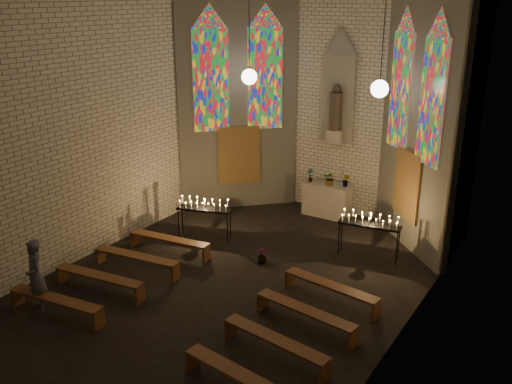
% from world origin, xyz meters
% --- Properties ---
extents(floor, '(12.00, 12.00, 0.00)m').
position_xyz_m(floor, '(0.00, 0.00, 0.00)').
color(floor, black).
rests_on(floor, ground).
extents(room, '(8.22, 12.43, 7.00)m').
position_xyz_m(room, '(-0.00, 3.37, 3.72)').
color(room, beige).
rests_on(room, ground).
extents(altar, '(1.40, 0.60, 1.00)m').
position_xyz_m(altar, '(0.00, 5.45, 0.50)').
color(altar, beige).
rests_on(altar, ground).
extents(flower_vase_left, '(0.24, 0.18, 0.42)m').
position_xyz_m(flower_vase_left, '(-0.55, 5.38, 1.21)').
color(flower_vase_left, '#4C723F').
rests_on(flower_vase_left, altar).
extents(flower_vase_center, '(0.45, 0.42, 0.43)m').
position_xyz_m(flower_vase_center, '(0.10, 5.40, 1.22)').
color(flower_vase_center, '#4C723F').
rests_on(flower_vase_center, altar).
extents(flower_vase_right, '(0.23, 0.19, 0.39)m').
position_xyz_m(flower_vase_right, '(0.55, 5.53, 1.20)').
color(flower_vase_right, '#4C723F').
rests_on(flower_vase_right, altar).
extents(aisle_flower_pot, '(0.30, 0.30, 0.41)m').
position_xyz_m(aisle_flower_pot, '(0.03, 1.67, 0.20)').
color(aisle_flower_pot, '#4C723F').
rests_on(aisle_flower_pot, ground).
extents(votive_stand_left, '(1.53, 0.80, 1.10)m').
position_xyz_m(votive_stand_left, '(-2.11, 2.12, 0.94)').
color(votive_stand_left, black).
rests_on(votive_stand_left, ground).
extents(votive_stand_right, '(1.61, 0.61, 1.15)m').
position_xyz_m(votive_stand_right, '(2.15, 3.39, 0.99)').
color(votive_stand_right, black).
rests_on(votive_stand_right, ground).
extents(pew_left_0, '(2.29, 0.60, 0.44)m').
position_xyz_m(pew_left_0, '(-2.30, 0.87, 0.35)').
color(pew_left_0, '#5A3419').
rests_on(pew_left_0, ground).
extents(pew_right_0, '(2.29, 0.60, 0.44)m').
position_xyz_m(pew_right_0, '(2.30, 0.87, 0.35)').
color(pew_right_0, '#5A3419').
rests_on(pew_right_0, ground).
extents(pew_left_1, '(2.29, 0.60, 0.44)m').
position_xyz_m(pew_left_1, '(-2.30, -0.33, 0.35)').
color(pew_left_1, '#5A3419').
rests_on(pew_left_1, ground).
extents(pew_right_1, '(2.29, 0.60, 0.44)m').
position_xyz_m(pew_right_1, '(2.30, -0.33, 0.35)').
color(pew_right_1, '#5A3419').
rests_on(pew_right_1, ground).
extents(pew_left_2, '(2.29, 0.60, 0.44)m').
position_xyz_m(pew_left_2, '(-2.30, -1.53, 0.35)').
color(pew_left_2, '#5A3419').
rests_on(pew_left_2, ground).
extents(pew_right_2, '(2.29, 0.60, 0.44)m').
position_xyz_m(pew_right_2, '(2.30, -1.53, 0.35)').
color(pew_right_2, '#5A3419').
rests_on(pew_right_2, ground).
extents(pew_left_3, '(2.29, 0.60, 0.44)m').
position_xyz_m(pew_left_3, '(-2.30, -2.73, 0.35)').
color(pew_left_3, '#5A3419').
rests_on(pew_left_3, ground).
extents(pew_right_3, '(2.29, 0.60, 0.44)m').
position_xyz_m(pew_right_3, '(2.30, -2.73, 0.35)').
color(pew_right_3, '#5A3419').
rests_on(pew_right_3, ground).
extents(visitor, '(0.69, 0.59, 1.61)m').
position_xyz_m(visitor, '(-2.85, -2.75, 0.80)').
color(visitor, '#4A4B54').
rests_on(visitor, ground).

